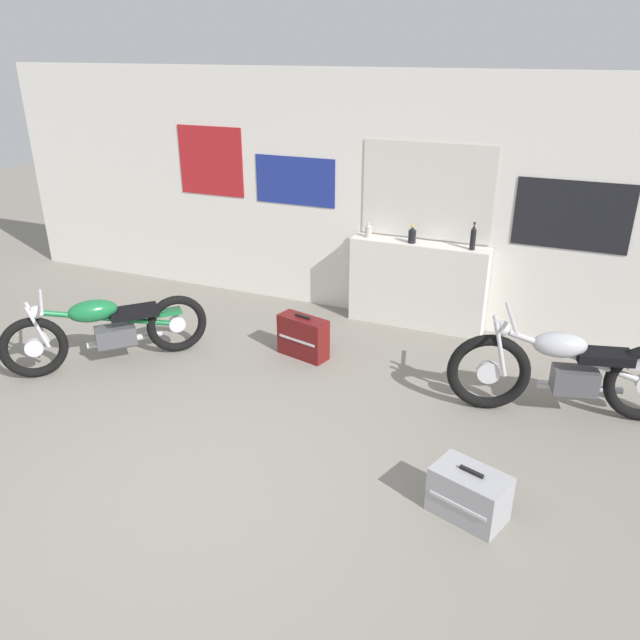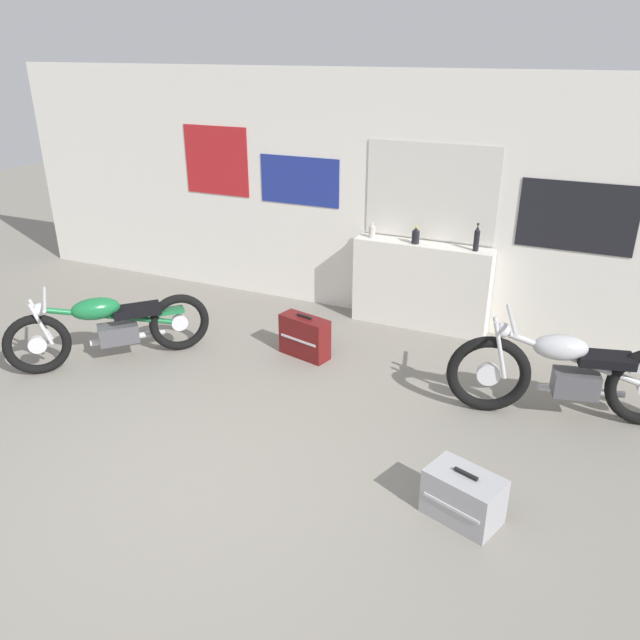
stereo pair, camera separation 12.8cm
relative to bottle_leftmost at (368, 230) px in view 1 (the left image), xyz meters
The scene contains 10 objects.
ground_plane 3.76m from the bottle_leftmost, 91.76° to the right, with size 24.00×24.00×0.00m, color gray.
wall_back 0.39m from the bottle_leftmost, 118.15° to the left, with size 10.00×0.07×2.80m.
sill_counter 0.84m from the bottle_leftmost, ahead, with size 1.56×0.28×1.00m.
bottle_leftmost is the anchor object (origin of this frame).
bottle_left_center 0.52m from the bottle_leftmost, ahead, with size 0.09×0.09×0.20m.
bottle_center 1.19m from the bottle_leftmost, ahead, with size 0.06×0.06×0.30m.
motorcycle_silver 2.77m from the bottle_leftmost, 30.58° to the right, with size 2.02×0.75×0.91m.
motorcycle_green 3.04m from the bottle_leftmost, 133.15° to the right, with size 1.45×1.54×0.79m.
hard_case_silver 3.62m from the bottle_leftmost, 59.21° to the right, with size 0.58×0.46×0.38m.
hard_case_darkred 1.53m from the bottle_leftmost, 102.21° to the right, with size 0.58×0.33×0.46m.
Camera 1 is at (2.30, -2.99, 3.02)m, focal length 35.00 mm.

